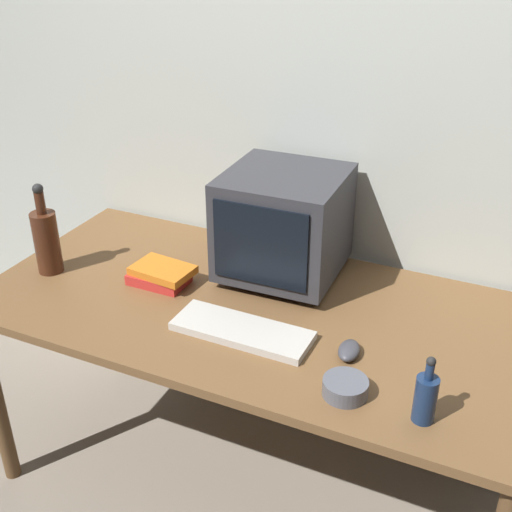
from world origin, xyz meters
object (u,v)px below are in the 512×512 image
Objects in this scene: computer_mouse at (349,350)px; bottle_short at (426,397)px; keyboard at (242,331)px; crt_monitor at (283,224)px; book_stack at (161,275)px; cd_spindle at (345,387)px; bottle_tall at (46,239)px.

bottle_short is at bearing -41.15° from computer_mouse.
keyboard is at bearing 165.92° from bottle_short.
keyboard is 2.21× the size of bottle_short.
crt_monitor reaches higher than book_stack.
bottle_short reaches higher than keyboard.
book_stack is at bearing -147.37° from crt_monitor.
book_stack is 0.80m from cd_spindle.
bottle_short is 0.21m from cd_spindle.
book_stack is (-0.94, 0.30, -0.04)m from bottle_short.
computer_mouse is (0.32, 0.03, 0.01)m from keyboard.
bottle_short is at bearing -2.63° from cd_spindle.
bottle_tall is at bearing 175.62° from keyboard.
crt_monitor is 0.45m from book_stack.
book_stack is (0.39, 0.09, -0.09)m from bottle_tall.
cd_spindle is (0.39, -0.51, -0.17)m from crt_monitor.
bottle_tall is 1.71× the size of bottle_short.
crt_monitor reaches higher than bottle_short.
crt_monitor is 0.67m from cd_spindle.
bottle_short is (0.60, -0.52, -0.12)m from crt_monitor.
bottle_tall is 1.16m from cd_spindle.
keyboard is 1.96× the size of book_stack.
crt_monitor reaches higher than bottle_tall.
crt_monitor is at bearing 127.44° from cd_spindle.
cd_spindle is at bearing -9.97° from bottle_tall.
book_stack is 1.79× the size of cd_spindle.
keyboard is at bearing -85.45° from crt_monitor.
bottle_short is 0.89× the size of book_stack.
bottle_short reaches higher than cd_spindle.
keyboard is 0.39m from cd_spindle.
keyboard is 1.29× the size of bottle_tall.
crt_monitor is 0.52m from computer_mouse.
cd_spindle is (1.13, -0.20, -0.10)m from bottle_tall.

